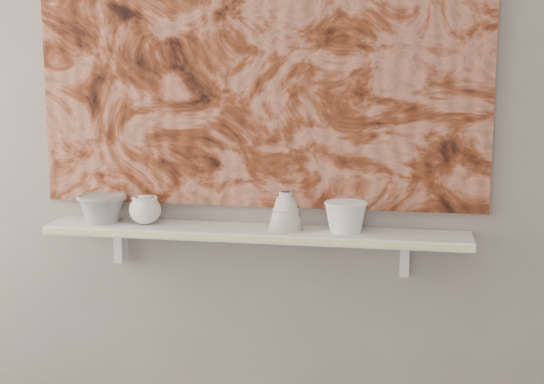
% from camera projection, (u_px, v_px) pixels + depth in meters
% --- Properties ---
extents(wall_back, '(3.60, 0.00, 3.60)m').
position_uv_depth(wall_back, '(259.00, 98.00, 2.50)').
color(wall_back, gray).
rests_on(wall_back, floor).
extents(shelf, '(1.40, 0.18, 0.03)m').
position_uv_depth(shelf, '(254.00, 233.00, 2.48)').
color(shelf, silver).
rests_on(shelf, wall_back).
extents(shelf_stripe, '(1.40, 0.01, 0.02)m').
position_uv_depth(shelf_stripe, '(248.00, 239.00, 2.39)').
color(shelf_stripe, beige).
rests_on(shelf_stripe, shelf).
extents(bracket_left, '(0.03, 0.06, 0.12)m').
position_uv_depth(bracket_left, '(121.00, 244.00, 2.65)').
color(bracket_left, silver).
rests_on(bracket_left, wall_back).
extents(bracket_right, '(0.03, 0.06, 0.12)m').
position_uv_depth(bracket_right, '(405.00, 257.00, 2.47)').
color(bracket_right, silver).
rests_on(bracket_right, wall_back).
extents(painting, '(1.50, 0.02, 1.10)m').
position_uv_depth(painting, '(258.00, 40.00, 2.46)').
color(painting, maroon).
rests_on(painting, wall_back).
extents(house_motif, '(0.09, 0.00, 0.08)m').
position_uv_depth(house_motif, '(396.00, 137.00, 2.42)').
color(house_motif, black).
rests_on(house_motif, painting).
extents(bowl_grey, '(0.22, 0.22, 0.10)m').
position_uv_depth(bowl_grey, '(102.00, 208.00, 2.57)').
color(bowl_grey, gray).
rests_on(bowl_grey, shelf).
extents(cup_cream, '(0.13, 0.13, 0.10)m').
position_uv_depth(cup_cream, '(145.00, 210.00, 2.54)').
color(cup_cream, white).
rests_on(cup_cream, shelf).
extents(bell_vessel, '(0.14, 0.14, 0.13)m').
position_uv_depth(bell_vessel, '(286.00, 211.00, 2.45)').
color(bell_vessel, beige).
rests_on(bell_vessel, shelf).
extents(bowl_white, '(0.17, 0.17, 0.10)m').
position_uv_depth(bowl_white, '(346.00, 217.00, 2.42)').
color(bowl_white, silver).
rests_on(bowl_white, shelf).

